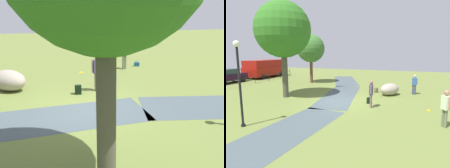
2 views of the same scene
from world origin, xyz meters
The scene contains 16 objects.
ground_plane centered at (0.00, 0.00, 0.00)m, with size 48.00×48.00×0.00m, color olive.
footpath_segment_near centered at (-6.03, 0.66, 0.00)m, with size 8.22×3.27×0.01m.
footpath_segment_mid centered at (1.91, 0.78, 0.00)m, with size 8.26×3.51×0.01m.
footpath_segment_far centered at (9.57, 2.86, 0.00)m, with size 8.31×5.23×0.01m.
large_shade_tree centered at (-0.02, 4.45, 4.92)m, with size 4.02×4.02×6.96m.
young_tree_near_path centered at (6.81, 5.88, 3.71)m, with size 3.00×3.00×5.23m.
lamp_post centered at (-5.70, 2.80, 2.36)m, with size 0.28×0.28×3.86m.
lawn_boulder centered at (3.30, -2.86, 0.47)m, with size 2.06×1.91×0.93m.
woman_with_handbag centered at (-2.63, -5.82, 0.99)m, with size 0.46×0.39×1.71m.
man_near_boulder centered at (-0.63, -2.12, 0.96)m, with size 0.51×0.29×1.66m.
passerby_on_path centered at (4.26, -4.66, 0.91)m, with size 0.27×0.52×1.59m.
backpack_by_boulder centered at (3.94, -1.70, 0.19)m, with size 0.35×0.35×0.40m.
spare_backpack_on_lawn centered at (0.26, -1.82, 0.19)m, with size 0.29×0.28×0.40m.
frisbee_on_grass centered at (-0.11, -5.41, 0.01)m, with size 0.24×0.24×0.02m.
parked_wagon_silver centered at (3.34, 14.19, 0.80)m, with size 3.88×1.75×1.56m.
delivery_van centered at (8.84, 13.95, 1.27)m, with size 5.67×2.70×2.30m.
Camera 2 is at (-12.14, -4.20, 3.38)m, focal length 31.13 mm.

